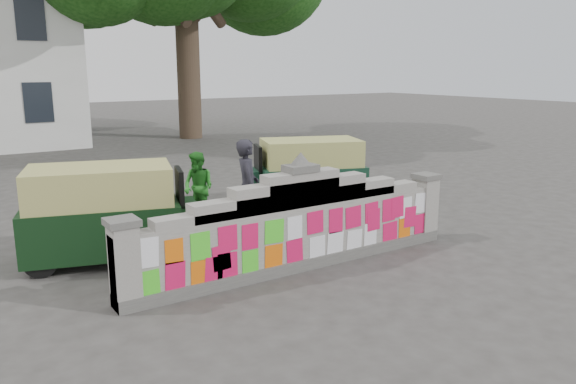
% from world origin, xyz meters
% --- Properties ---
extents(ground, '(100.00, 100.00, 0.00)m').
position_xyz_m(ground, '(0.00, 0.00, 0.00)').
color(ground, '#383533').
rests_on(ground, ground).
extents(parapet_wall, '(6.48, 0.44, 2.01)m').
position_xyz_m(parapet_wall, '(-0.00, -0.01, 0.75)').
color(parapet_wall, '#4C4C49').
rests_on(parapet_wall, ground).
extents(cyclist_bike, '(2.16, 1.43, 1.07)m').
position_xyz_m(cyclist_bike, '(-0.12, 1.59, 0.54)').
color(cyclist_bike, black).
rests_on(cyclist_bike, ground).
extents(cyclist_rider, '(0.65, 0.78, 1.82)m').
position_xyz_m(cyclist_rider, '(-0.12, 1.59, 0.91)').
color(cyclist_rider, '#23212A').
rests_on(cyclist_rider, ground).
extents(pedestrian, '(0.85, 0.93, 1.57)m').
position_xyz_m(pedestrian, '(-0.18, 3.69, 0.78)').
color(pedestrian, '#247B21').
rests_on(pedestrian, ground).
extents(rickshaw_left, '(3.16, 2.12, 1.70)m').
position_xyz_m(rickshaw_left, '(-2.61, 2.25, 0.88)').
color(rickshaw_left, black).
rests_on(rickshaw_left, ground).
extents(rickshaw_right, '(3.06, 2.20, 1.65)m').
position_xyz_m(rickshaw_right, '(2.73, 3.60, 0.85)').
color(rickshaw_right, '#113322').
rests_on(rickshaw_right, ground).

